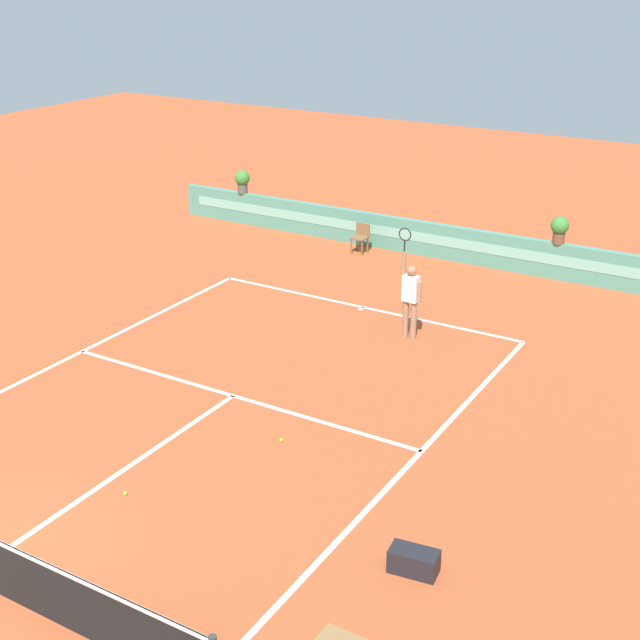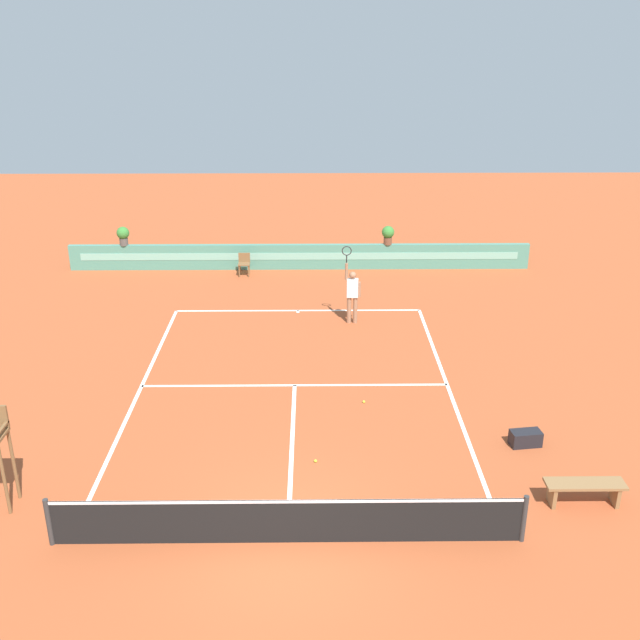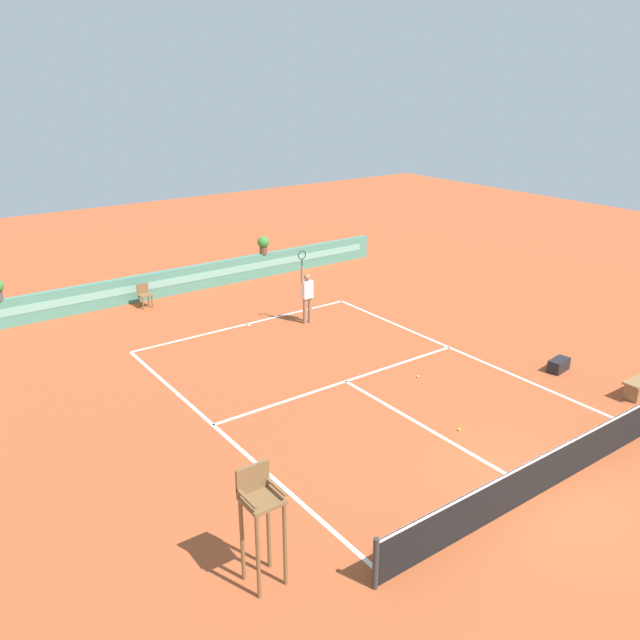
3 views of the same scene
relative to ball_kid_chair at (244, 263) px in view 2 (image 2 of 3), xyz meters
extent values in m
plane|color=#A84C28|center=(2.12, -9.66, -0.48)|extent=(60.00, 60.00, 0.00)
cube|color=white|center=(2.12, -3.77, -0.47)|extent=(8.22, 0.10, 0.01)
cube|color=white|center=(2.12, -9.26, -0.47)|extent=(8.22, 0.10, 0.01)
cube|color=white|center=(2.12, -12.46, -0.47)|extent=(0.10, 6.40, 0.01)
cube|color=white|center=(-1.99, -9.71, -0.47)|extent=(0.10, 11.89, 0.01)
cube|color=white|center=(6.23, -9.71, -0.47)|extent=(0.10, 11.89, 0.01)
cube|color=white|center=(2.12, -3.87, -0.47)|extent=(0.10, 0.20, 0.01)
cylinder|color=#333333|center=(-2.29, -15.66, 0.02)|extent=(0.10, 0.10, 1.00)
cylinder|color=#333333|center=(6.53, -15.66, 0.02)|extent=(0.10, 0.10, 1.00)
cube|color=black|center=(2.12, -15.66, 0.00)|extent=(8.82, 0.02, 0.95)
cube|color=white|center=(2.12, -15.66, 0.44)|extent=(8.82, 0.03, 0.06)
cube|color=#4C8E7A|center=(2.12, 0.73, 0.02)|extent=(18.00, 0.20, 1.00)
cube|color=#7ABCA8|center=(2.12, 0.63, 0.07)|extent=(17.10, 0.01, 0.28)
cylinder|color=brown|center=(-3.43, -14.71, 0.32)|extent=(0.07, 0.07, 1.60)
cylinder|color=brown|center=(-3.43, -14.20, 0.32)|extent=(0.07, 0.07, 1.60)
cube|color=brown|center=(-3.41, -14.46, 1.30)|extent=(0.06, 0.60, 0.04)
cylinder|color=brown|center=(-0.18, -0.24, -0.25)|extent=(0.05, 0.05, 0.45)
cylinder|color=brown|center=(0.18, -0.24, -0.25)|extent=(0.05, 0.05, 0.45)
cylinder|color=brown|center=(-0.18, 0.11, -0.25)|extent=(0.05, 0.05, 0.45)
cylinder|color=brown|center=(0.18, 0.11, -0.25)|extent=(0.05, 0.05, 0.45)
cube|color=brown|center=(0.00, -0.07, -0.01)|extent=(0.44, 0.44, 0.04)
cube|color=brown|center=(0.00, 0.13, 0.19)|extent=(0.44, 0.04, 0.36)
cube|color=olive|center=(7.43, -14.54, -0.25)|extent=(0.08, 0.40, 0.45)
cube|color=olive|center=(8.71, -14.54, -0.25)|extent=(0.08, 0.40, 0.45)
cube|color=olive|center=(8.07, -14.54, 0.00)|extent=(1.60, 0.44, 0.06)
cube|color=black|center=(7.51, -12.31, -0.30)|extent=(0.74, 0.45, 0.36)
cylinder|color=#9E7051|center=(3.99, -4.87, -0.03)|extent=(0.14, 0.14, 0.90)
cylinder|color=#9E7051|center=(3.79, -4.86, -0.03)|extent=(0.14, 0.14, 0.90)
cube|color=white|center=(3.89, -4.87, 0.72)|extent=(0.37, 0.23, 0.60)
sphere|color=#9E7051|center=(3.89, -4.87, 1.15)|extent=(0.22, 0.22, 0.22)
cylinder|color=#9E7051|center=(3.69, -4.86, 1.27)|extent=(0.09, 0.09, 0.55)
cylinder|color=black|center=(3.69, -4.86, 1.69)|extent=(0.04, 0.04, 0.24)
torus|color=#262626|center=(3.69, -4.86, 1.95)|extent=(0.31, 0.04, 0.31)
cylinder|color=#9E7051|center=(4.11, -4.88, 0.67)|extent=(0.09, 0.09, 0.50)
sphere|color=#CCE033|center=(2.66, -12.97, -0.44)|extent=(0.07, 0.07, 0.07)
sphere|color=#CCE033|center=(3.92, -10.26, -0.44)|extent=(0.07, 0.07, 0.07)
cylinder|color=brown|center=(5.56, 0.73, 0.66)|extent=(0.32, 0.32, 0.28)
sphere|color=#387F33|center=(5.56, 0.73, 1.01)|extent=(0.48, 0.48, 0.48)
cylinder|color=#514C47|center=(-4.71, 0.73, 0.66)|extent=(0.32, 0.32, 0.28)
sphere|color=#387F33|center=(-4.71, 0.73, 1.01)|extent=(0.48, 0.48, 0.48)
camera|label=1|loc=(11.59, -21.75, 7.71)|focal=49.50mm
camera|label=2|loc=(2.61, -26.83, 8.61)|focal=41.16mm
camera|label=3|loc=(-8.00, -21.98, 7.47)|focal=36.34mm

